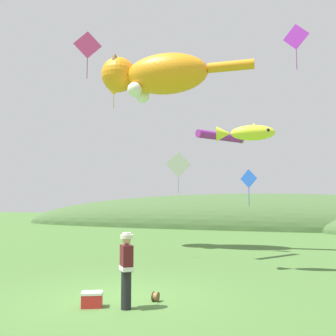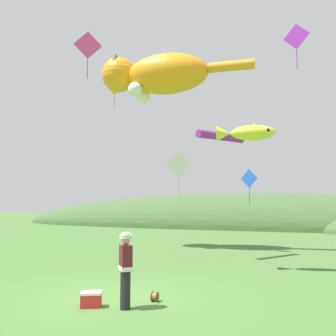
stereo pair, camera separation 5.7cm
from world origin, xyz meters
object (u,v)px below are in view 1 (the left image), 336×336
(kite_spool, at_px, (155,297))
(kite_fish_windsock, at_px, (246,133))
(picnic_cooler, at_px, (92,299))
(kite_diamond_pink, at_px, (88,45))
(kite_diamond_gold, at_px, (114,87))
(kite_giant_cat, at_px, (156,75))
(kite_diamond_white, at_px, (178,165))
(kite_diamond_violet, at_px, (296,37))
(kite_diamond_blue, at_px, (249,179))
(festival_attendant, at_px, (126,268))
(kite_tube_streamer, at_px, (221,137))

(kite_spool, xyz_separation_m, kite_fish_windsock, (1.77, 4.67, 4.89))
(picnic_cooler, bearing_deg, kite_spool, 37.85)
(picnic_cooler, bearing_deg, kite_diamond_pink, 123.22)
(kite_spool, xyz_separation_m, kite_diamond_gold, (-7.62, 12.34, 9.80))
(kite_spool, distance_m, kite_giant_cat, 13.72)
(kite_diamond_white, relative_size, kite_diamond_gold, 1.22)
(kite_diamond_violet, xyz_separation_m, kite_diamond_gold, (-11.24, 4.48, 0.18))
(kite_giant_cat, bearing_deg, kite_fish_windsock, -41.93)
(kite_diamond_blue, bearing_deg, kite_diamond_gold, 164.95)
(picnic_cooler, bearing_deg, kite_diamond_blue, 77.35)
(festival_attendant, height_order, kite_diamond_pink, kite_diamond_pink)
(festival_attendant, bearing_deg, kite_diamond_white, 101.63)
(kite_fish_windsock, xyz_separation_m, kite_diamond_white, (-4.71, 6.78, -0.40))
(kite_spool, relative_size, kite_giant_cat, 0.03)
(kite_giant_cat, bearing_deg, festival_attendant, -72.85)
(picnic_cooler, distance_m, kite_diamond_pink, 11.49)
(kite_giant_cat, height_order, kite_diamond_white, kite_giant_cat)
(kite_diamond_gold, height_order, kite_diamond_pink, kite_diamond_gold)
(kite_fish_windsock, bearing_deg, kite_diamond_white, 124.78)
(kite_fish_windsock, bearing_deg, kite_diamond_gold, 140.72)
(kite_fish_windsock, bearing_deg, festival_attendant, -111.49)
(kite_spool, bearing_deg, kite_diamond_violet, 65.24)
(kite_diamond_violet, relative_size, kite_diamond_gold, 1.05)
(kite_tube_streamer, bearing_deg, festival_attendant, -94.96)
(kite_fish_windsock, xyz_separation_m, kite_diamond_blue, (-0.56, 5.30, -1.39))
(kite_giant_cat, relative_size, kite_diamond_blue, 4.52)
(kite_diamond_gold, bearing_deg, kite_diamond_pink, -71.16)
(kite_diamond_gold, bearing_deg, kite_giant_cat, -35.39)
(festival_attendant, xyz_separation_m, kite_tube_streamer, (0.73, 8.37, 4.47))
(festival_attendant, distance_m, kite_diamond_white, 13.09)
(kite_giant_cat, xyz_separation_m, kite_diamond_white, (0.66, 1.96, -4.74))
(picnic_cooler, bearing_deg, kite_diamond_violet, 61.10)
(picnic_cooler, xyz_separation_m, kite_fish_windsock, (3.02, 5.64, 4.83))
(picnic_cooler, height_order, kite_diamond_blue, kite_diamond_blue)
(kite_tube_streamer, bearing_deg, kite_diamond_violet, 6.08)
(kite_giant_cat, xyz_separation_m, kite_tube_streamer, (3.92, -1.98, -3.93))
(kite_diamond_violet, bearing_deg, kite_tube_streamer, -173.92)
(picnic_cooler, bearing_deg, kite_fish_windsock, 61.84)
(festival_attendant, relative_size, kite_diamond_blue, 0.96)
(kite_tube_streamer, bearing_deg, kite_giant_cat, 153.21)
(picnic_cooler, distance_m, kite_fish_windsock, 8.02)
(festival_attendant, height_order, kite_diamond_gold, kite_diamond_gold)
(kite_fish_windsock, height_order, kite_diamond_white, kite_diamond_white)
(festival_attendant, bearing_deg, picnic_cooler, -172.46)
(festival_attendant, distance_m, picnic_cooler, 1.15)
(kite_giant_cat, distance_m, kite_tube_streamer, 5.89)
(kite_diamond_blue, bearing_deg, kite_diamond_white, 160.37)
(kite_spool, bearing_deg, kite_diamond_white, 104.42)
(kite_diamond_white, distance_m, kite_diamond_gold, 7.13)
(kite_spool, xyz_separation_m, picnic_cooler, (-1.25, -0.97, 0.06))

